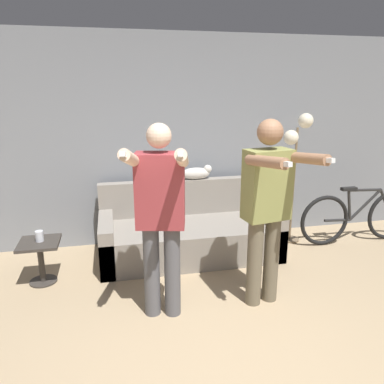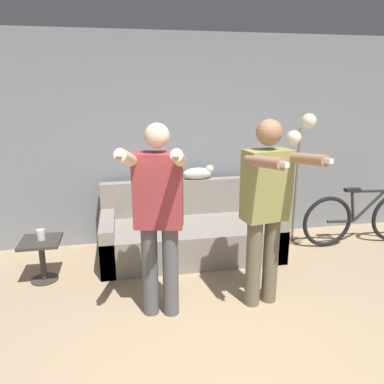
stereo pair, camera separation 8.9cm
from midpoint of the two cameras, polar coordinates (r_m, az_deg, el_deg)
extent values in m
cube|color=gray|center=(4.77, -2.41, 7.72)|extent=(10.00, 0.05, 2.60)
cube|color=gray|center=(4.51, 0.38, -7.26)|extent=(2.09, 0.93, 0.40)
cube|color=gray|center=(4.74, -0.55, -0.72)|extent=(2.09, 0.14, 0.44)
cube|color=gray|center=(4.41, -12.08, -7.18)|extent=(0.16, 0.93, 0.54)
cube|color=gray|center=(4.76, 11.88, -5.47)|extent=(0.16, 0.93, 0.54)
cylinder|color=#56565B|center=(3.35, -5.64, -11.82)|extent=(0.14, 0.14, 0.83)
cylinder|color=#56565B|center=(3.33, -2.50, -11.91)|extent=(0.14, 0.14, 0.83)
cube|color=#9E383D|center=(3.07, -4.33, 0.25)|extent=(0.44, 0.30, 0.62)
sphere|color=beige|center=(2.99, -4.51, 8.56)|extent=(0.20, 0.20, 0.20)
cylinder|color=beige|center=(2.80, -8.87, 5.07)|extent=(0.20, 0.51, 0.23)
cube|color=white|center=(2.56, -9.93, 5.66)|extent=(0.06, 0.13, 0.07)
cylinder|color=beige|center=(2.76, -1.05, 5.08)|extent=(0.20, 0.51, 0.23)
cube|color=white|center=(2.51, -1.35, 5.69)|extent=(0.06, 0.13, 0.07)
cylinder|color=#6B604C|center=(3.52, 10.07, -10.64)|extent=(0.14, 0.14, 0.83)
cylinder|color=#6B604C|center=(3.60, 12.58, -10.10)|extent=(0.14, 0.14, 0.83)
cube|color=#8C8E4C|center=(3.31, 12.01, 1.00)|extent=(0.43, 0.28, 0.62)
sphere|color=#9E7051|center=(3.23, 12.47, 8.87)|extent=(0.22, 0.22, 0.22)
cylinder|color=#9E7051|center=(2.95, 11.75, 4.50)|extent=(0.17, 0.51, 0.15)
cube|color=white|center=(2.74, 14.53, 4.09)|extent=(0.06, 0.13, 0.05)
cylinder|color=#9E7051|center=(3.16, 17.60, 4.85)|extent=(0.17, 0.51, 0.15)
cube|color=white|center=(2.97, 20.57, 4.47)|extent=(0.06, 0.13, 0.05)
ellipsoid|color=silver|center=(4.69, 1.39, 2.84)|extent=(0.37, 0.15, 0.15)
sphere|color=silver|center=(4.72, 3.26, 3.51)|extent=(0.10, 0.10, 0.10)
ellipsoid|color=silver|center=(4.69, -0.99, 2.20)|extent=(0.20, 0.04, 0.04)
cone|color=silver|center=(4.69, 3.10, 3.92)|extent=(0.03, 0.03, 0.03)
cone|color=silver|center=(4.72, 3.00, 4.01)|extent=(0.03, 0.03, 0.03)
cylinder|color=#756047|center=(5.17, 15.45, -7.07)|extent=(0.25, 0.25, 0.02)
cylinder|color=#756047|center=(4.94, 16.06, 0.79)|extent=(0.03, 0.03, 1.48)
sphere|color=white|center=(4.85, 17.87, 10.26)|extent=(0.18, 0.18, 0.18)
sphere|color=white|center=(4.79, 15.76, 7.95)|extent=(0.18, 0.18, 0.18)
cylinder|color=#38332D|center=(4.32, -20.95, -12.31)|extent=(0.28, 0.28, 0.02)
cylinder|color=#38332D|center=(4.23, -21.22, -9.87)|extent=(0.06, 0.06, 0.42)
cube|color=#38332D|center=(4.14, -21.53, -7.03)|extent=(0.40, 0.40, 0.03)
cylinder|color=silver|center=(4.13, -21.48, -6.07)|extent=(0.08, 0.08, 0.11)
torus|color=black|center=(5.02, 20.40, -4.27)|extent=(0.66, 0.05, 0.66)
cylinder|color=#282828|center=(5.28, 25.82, -1.93)|extent=(0.42, 0.04, 0.41)
cylinder|color=#282828|center=(5.14, 23.75, -2.03)|extent=(0.10, 0.04, 0.40)
cylinder|color=#282828|center=(5.21, 25.78, 0.12)|extent=(0.46, 0.04, 0.05)
cylinder|color=#282828|center=(5.12, 22.14, -4.17)|extent=(0.37, 0.04, 0.05)
cube|color=black|center=(5.07, 23.71, 0.30)|extent=(0.20, 0.07, 0.04)
camera|label=1|loc=(0.04, -89.31, 0.19)|focal=35.00mm
camera|label=2|loc=(0.04, 90.69, -0.19)|focal=35.00mm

